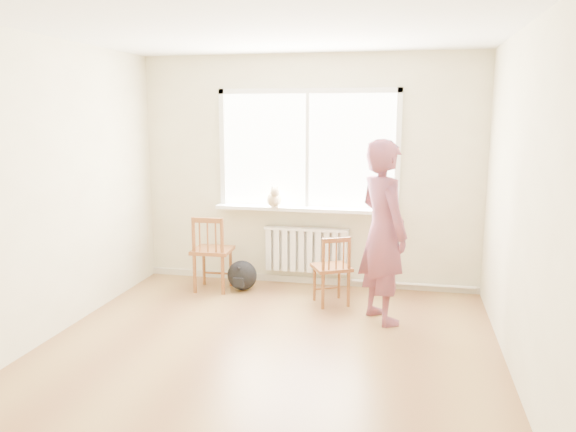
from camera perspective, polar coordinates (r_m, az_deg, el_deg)
The scene contains 13 objects.
floor at distance 4.81m, azimuth -2.91°, elevation -14.57°, with size 4.50×4.50×0.00m, color olive.
ceiling at distance 4.41m, azimuth -3.26°, elevation 19.11°, with size 4.50×4.50×0.00m, color white.
back_wall at distance 6.60m, azimuth 2.05°, elevation 4.49°, with size 4.00×0.01×2.70m, color beige.
window at distance 6.55m, azimuth 2.03°, elevation 7.18°, with size 2.12×0.05×1.42m.
windowsill at distance 6.55m, azimuth 1.86°, elevation 0.73°, with size 2.15×0.22×0.04m, color white.
radiator at distance 6.66m, azimuth 1.86°, elevation -3.41°, with size 1.00×0.12×0.55m.
heating_pipe at distance 6.69m, azimuth 12.56°, elevation -6.79°, with size 0.04×0.04×1.40m, color silver.
baseboard at distance 6.84m, azimuth 1.96°, elevation -6.51°, with size 4.00×0.03×0.08m, color beige.
chair_left at distance 6.52m, azimuth -7.80°, elevation -3.76°, with size 0.45×0.43×0.88m.
chair_right at distance 6.02m, azimuth 4.57°, elevation -5.51°, with size 0.50×0.49×0.76m.
person at distance 5.52m, azimuth 9.63°, elevation -1.59°, with size 0.65×0.43×1.79m, color #CF4556.
cat at distance 6.52m, azimuth -1.37°, elevation 1.83°, with size 0.24×0.39×0.27m.
backpack at distance 6.57m, azimuth -4.69°, elevation -6.03°, with size 0.35×0.26×0.35m, color black.
Camera 1 is at (1.15, -4.21, 2.03)m, focal length 35.00 mm.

